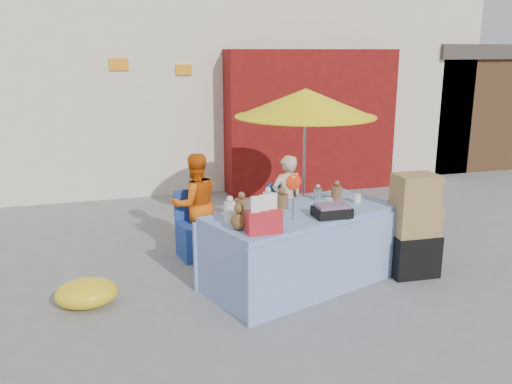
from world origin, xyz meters
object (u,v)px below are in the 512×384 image
object	(u,v)px
chair_left	(198,237)
vendor_orange	(196,204)
umbrella	(306,103)
vendor_beige	(287,200)
market_table	(301,246)
box_stack	(413,229)
chair_right	(290,228)

from	to	relation	value
chair_left	vendor_orange	size ratio (longest dim) A/B	0.64
chair_left	umbrella	bearing A→B (deg)	1.88
vendor_orange	vendor_beige	world-z (taller)	vendor_orange
market_table	umbrella	xyz separation A→B (m)	(0.59, 1.44, 1.45)
vendor_beige	umbrella	bearing A→B (deg)	-161.94
market_table	umbrella	world-z (taller)	umbrella
market_table	box_stack	distance (m)	1.36
vendor_beige	box_stack	xyz separation A→B (m)	(1.06, -1.42, -0.06)
market_table	umbrella	size ratio (longest dim) A/B	1.17
vendor_orange	chair_right	bearing A→B (deg)	165.35
umbrella	box_stack	xyz separation A→B (m)	(0.76, -1.57, -1.33)
umbrella	vendor_orange	bearing A→B (deg)	-174.47
vendor_orange	umbrella	bearing A→B (deg)	177.02
chair_right	vendor_orange	size ratio (longest dim) A/B	0.64
vendor_beige	chair_left	bearing A→B (deg)	-2.38
market_table	vendor_orange	distance (m)	1.62
market_table	vendor_orange	bearing A→B (deg)	107.28
chair_left	vendor_beige	distance (m)	1.31
market_table	chair_left	world-z (taller)	market_table
market_table	chair_left	size ratio (longest dim) A/B	2.87
vendor_orange	vendor_beige	bearing A→B (deg)	171.50
market_table	vendor_beige	distance (m)	1.33
chair_left	vendor_orange	xyz separation A→B (m)	(0.00, 0.13, 0.41)
market_table	chair_right	xyz separation A→B (m)	(0.29, 1.15, -0.18)
market_table	vendor_orange	world-z (taller)	market_table
umbrella	box_stack	size ratio (longest dim) A/B	1.72
box_stack	vendor_orange	bearing A→B (deg)	148.42
vendor_orange	umbrella	distance (m)	1.98
box_stack	umbrella	bearing A→B (deg)	115.74
box_stack	market_table	bearing A→B (deg)	174.42
chair_left	vendor_beige	size ratio (longest dim) A/B	0.69
box_stack	chair_left	bearing A→B (deg)	150.93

